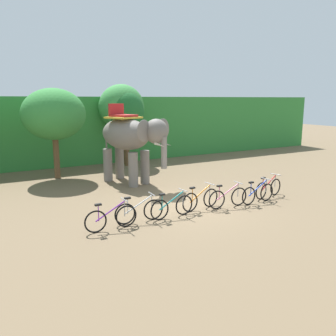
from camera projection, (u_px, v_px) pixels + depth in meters
ground_plane at (187, 205)px, 13.23m from camera, size 80.00×80.00×0.00m
foliage_hedge at (89, 127)px, 23.83m from camera, size 36.00×6.00×4.14m
tree_far_right at (54, 114)px, 17.13m from camera, size 3.12×3.12×4.53m
tree_center_left at (121, 108)px, 20.93m from camera, size 2.76×2.76×4.87m
tree_center at (126, 113)px, 20.52m from camera, size 2.15×2.15×4.50m
elephant at (130, 138)px, 16.25m from camera, size 2.82×4.21×3.78m
bike_purple at (111, 218)px, 10.64m from camera, size 1.71×0.52×0.92m
bike_white at (139, 211)px, 11.31m from camera, size 1.71×0.52×0.92m
bike_teal at (172, 207)px, 11.76m from camera, size 1.71×0.52×0.92m
bike_orange at (200, 199)px, 12.63m from camera, size 1.70×0.52×0.92m
bike_pink at (228, 197)px, 12.86m from camera, size 1.71×0.52×0.92m
bike_blue at (258, 193)px, 13.42m from camera, size 1.71×0.52×0.92m
bike_red at (268, 188)px, 14.20m from camera, size 1.69×0.52×0.92m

